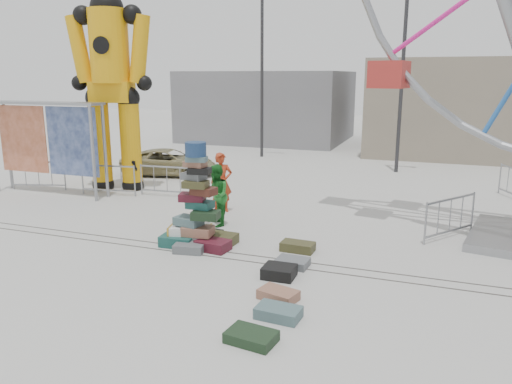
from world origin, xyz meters
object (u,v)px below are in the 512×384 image
(pedestrian_red, at_px, (221,182))
(barricade_wheel_front, at_px, (450,217))
(suitcase_tower, at_px, (198,217))
(banner_scaffold, at_px, (46,125))
(crash_test_dummy, at_px, (111,76))
(barricade_dummy_b, at_px, (108,180))
(barricade_dummy_c, at_px, (167,181))
(pedestrian_black, at_px, (131,168))
(lamp_post_right, at_px, (405,67))
(parked_suv, at_px, (169,162))
(steamer_trunk, at_px, (190,235))
(lamp_post_left, at_px, (264,69))
(pedestrian_green, at_px, (216,195))
(barricade_dummy_a, at_px, (38,175))

(pedestrian_red, bearing_deg, barricade_wheel_front, -32.39)
(suitcase_tower, relative_size, banner_scaffold, 0.58)
(barricade_wheel_front, bearing_deg, crash_test_dummy, 116.26)
(banner_scaffold, distance_m, barricade_dummy_b, 2.83)
(barricade_dummy_c, height_order, pedestrian_red, pedestrian_red)
(barricade_dummy_c, bearing_deg, pedestrian_black, 161.50)
(lamp_post_right, xyz_separation_m, parked_suv, (-9.16, -4.02, -3.93))
(suitcase_tower, relative_size, steamer_trunk, 2.56)
(lamp_post_right, relative_size, lamp_post_left, 1.00)
(barricade_dummy_c, xyz_separation_m, barricade_wheel_front, (9.27, -1.51, 0.00))
(lamp_post_left, distance_m, parked_suv, 7.50)
(banner_scaffold, xyz_separation_m, pedestrian_red, (6.68, -0.04, -1.53))
(pedestrian_green, bearing_deg, steamer_trunk, -28.50)
(crash_test_dummy, height_order, steamer_trunk, crash_test_dummy)
(banner_scaffold, bearing_deg, pedestrian_green, -11.95)
(lamp_post_right, bearing_deg, lamp_post_left, 164.05)
(lamp_post_right, relative_size, steamer_trunk, 7.85)
(pedestrian_red, bearing_deg, lamp_post_left, 72.94)
(lamp_post_left, xyz_separation_m, barricade_wheel_front, (8.99, -10.97, -3.93))
(lamp_post_right, height_order, barricade_wheel_front, lamp_post_right)
(banner_scaffold, xyz_separation_m, steamer_trunk, (7.21, -3.18, -2.22))
(suitcase_tower, xyz_separation_m, pedestrian_green, (-0.28, 1.69, 0.15))
(barricade_wheel_front, bearing_deg, lamp_post_left, 74.90)
(pedestrian_red, bearing_deg, barricade_dummy_b, 142.84)
(suitcase_tower, xyz_separation_m, barricade_dummy_a, (-8.38, 3.59, -0.18))
(pedestrian_red, bearing_deg, steamer_trunk, -109.82)
(crash_test_dummy, distance_m, pedestrian_green, 6.99)
(pedestrian_red, bearing_deg, barricade_dummy_c, 126.46)
(pedestrian_green, bearing_deg, crash_test_dummy, -149.24)
(lamp_post_left, relative_size, barricade_dummy_c, 4.00)
(banner_scaffold, height_order, parked_suv, banner_scaffold)
(lamp_post_right, relative_size, parked_suv, 2.01)
(barricade_dummy_a, height_order, pedestrian_green, pedestrian_green)
(barricade_dummy_b, distance_m, pedestrian_black, 1.06)
(banner_scaffold, bearing_deg, parked_suv, 64.22)
(barricade_dummy_b, bearing_deg, pedestrian_red, -16.74)
(barricade_dummy_c, bearing_deg, pedestrian_green, -44.41)
(barricade_dummy_b, bearing_deg, pedestrian_black, 63.83)
(suitcase_tower, xyz_separation_m, barricade_wheel_front, (5.90, 2.79, -0.18))
(barricade_dummy_a, distance_m, parked_suv, 5.21)
(barricade_dummy_b, bearing_deg, lamp_post_right, 31.55)
(barricade_wheel_front, height_order, pedestrian_red, pedestrian_red)
(lamp_post_left, bearing_deg, barricade_dummy_c, -91.66)
(crash_test_dummy, relative_size, barricade_dummy_a, 3.91)
(crash_test_dummy, xyz_separation_m, pedestrian_green, (5.42, -3.00, -3.24))
(barricade_dummy_a, xyz_separation_m, pedestrian_red, (7.62, -0.45, 0.38))
(lamp_post_right, height_order, crash_test_dummy, lamp_post_right)
(lamp_post_left, distance_m, barricade_wheel_front, 14.72)
(barricade_dummy_a, height_order, barricade_dummy_b, same)
(barricade_dummy_c, bearing_deg, pedestrian_red, -28.34)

